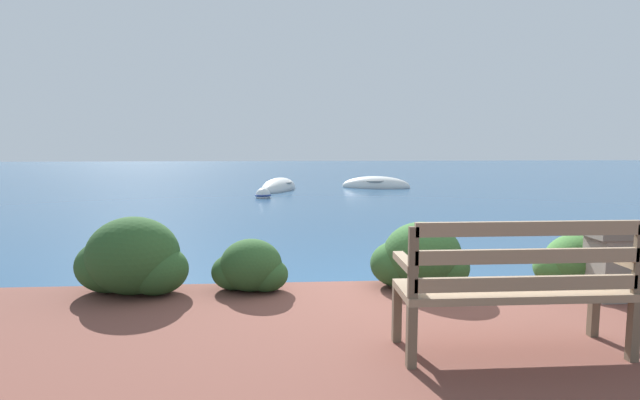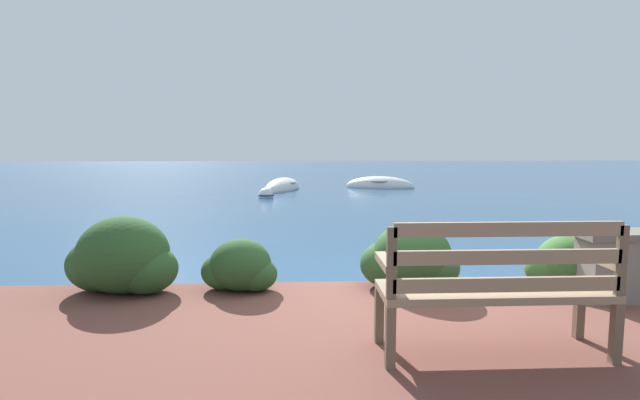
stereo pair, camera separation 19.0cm
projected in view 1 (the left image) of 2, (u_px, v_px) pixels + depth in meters
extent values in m
plane|color=navy|center=(408.00, 301.00, 5.17)|extent=(80.00, 80.00, 0.00)
cube|color=brown|center=(397.00, 314.00, 3.54)|extent=(0.06, 0.06, 0.40)
cube|color=brown|center=(594.00, 309.00, 3.63)|extent=(0.06, 0.06, 0.40)
cube|color=brown|center=(411.00, 337.00, 3.12)|extent=(0.06, 0.06, 0.40)
cube|color=brown|center=(633.00, 331.00, 3.22)|extent=(0.06, 0.06, 0.40)
cube|color=#8C755B|center=(511.00, 290.00, 3.35)|extent=(1.52, 0.48, 0.05)
cube|color=#8C755B|center=(527.00, 283.00, 3.13)|extent=(1.44, 0.03, 0.09)
cube|color=#8C755B|center=(528.00, 256.00, 3.11)|extent=(1.44, 0.03, 0.09)
cube|color=#8C755B|center=(529.00, 229.00, 3.09)|extent=(1.44, 0.03, 0.09)
cube|color=brown|center=(413.00, 263.00, 3.07)|extent=(0.06, 0.03, 0.45)
cube|color=brown|center=(639.00, 259.00, 3.16)|extent=(0.06, 0.03, 0.45)
cube|color=#8C755B|center=(405.00, 262.00, 3.28)|extent=(0.07, 0.43, 0.05)
cube|color=#8C755B|center=(617.00, 258.00, 3.38)|extent=(0.07, 0.43, 0.05)
ellipsoid|color=#284C23|center=(133.00, 255.00, 4.65)|extent=(0.86, 0.77, 0.73)
ellipsoid|color=#284C23|center=(110.00, 265.00, 4.71)|extent=(0.64, 0.58, 0.51)
ellipsoid|color=#284C23|center=(156.00, 270.00, 4.64)|extent=(0.60, 0.54, 0.47)
ellipsoid|color=#284C23|center=(251.00, 265.00, 4.75)|extent=(0.59, 0.53, 0.50)
ellipsoid|color=#284C23|center=(235.00, 272.00, 4.79)|extent=(0.44, 0.40, 0.35)
ellipsoid|color=#284C23|center=(267.00, 275.00, 4.74)|extent=(0.41, 0.37, 0.32)
ellipsoid|color=#2D5628|center=(422.00, 255.00, 4.85)|extent=(0.76, 0.69, 0.65)
ellipsoid|color=#2D5628|center=(399.00, 264.00, 4.90)|extent=(0.57, 0.51, 0.46)
ellipsoid|color=#2D5628|center=(442.00, 267.00, 4.83)|extent=(0.53, 0.48, 0.42)
ellipsoid|color=#38662D|center=(577.00, 261.00, 4.88)|extent=(0.61, 0.55, 0.52)
ellipsoid|color=#38662D|center=(557.00, 267.00, 4.93)|extent=(0.46, 0.41, 0.37)
ellipsoid|color=#38662D|center=(593.00, 270.00, 4.87)|extent=(0.43, 0.39, 0.34)
ellipsoid|color=silver|center=(279.00, 188.00, 17.36)|extent=(1.62, 2.86, 0.72)
torus|color=gray|center=(279.00, 183.00, 17.33)|extent=(1.15, 1.15, 0.07)
cube|color=#846647|center=(282.00, 183.00, 17.73)|extent=(0.73, 0.31, 0.04)
cube|color=#846647|center=(276.00, 184.00, 17.01)|extent=(0.73, 0.31, 0.04)
ellipsoid|color=silver|center=(376.00, 186.00, 18.20)|extent=(2.64, 1.60, 0.73)
torus|color=gray|center=(376.00, 181.00, 18.17)|extent=(1.21, 1.21, 0.07)
cube|color=#846647|center=(366.00, 181.00, 18.25)|extent=(0.33, 0.77, 0.04)
cube|color=#846647|center=(384.00, 182.00, 18.11)|extent=(0.33, 0.77, 0.04)
sphere|color=white|center=(263.00, 195.00, 14.83)|extent=(0.44, 0.44, 0.44)
torus|color=navy|center=(263.00, 195.00, 14.83)|extent=(0.48, 0.48, 0.05)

